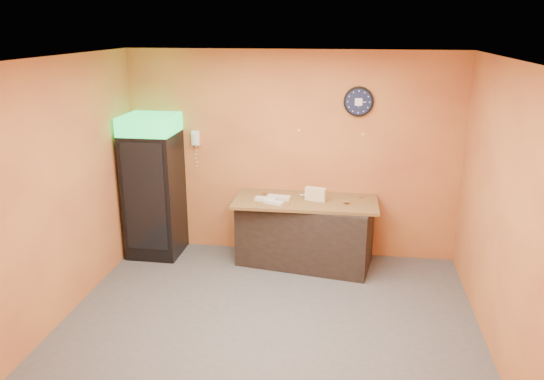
# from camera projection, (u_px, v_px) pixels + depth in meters

# --- Properties ---
(floor) EXTENTS (4.50, 4.50, 0.00)m
(floor) POSITION_uv_depth(u_px,v_px,m) (268.00, 324.00, 5.73)
(floor) COLOR #47474C
(floor) RESTS_ON ground
(back_wall) EXTENTS (4.50, 0.02, 2.80)m
(back_wall) POSITION_uv_depth(u_px,v_px,m) (291.00, 155.00, 7.20)
(back_wall) COLOR #D2863B
(back_wall) RESTS_ON floor
(left_wall) EXTENTS (0.02, 4.00, 2.80)m
(left_wall) POSITION_uv_depth(u_px,v_px,m) (60.00, 192.00, 5.63)
(left_wall) COLOR #D2863B
(left_wall) RESTS_ON floor
(right_wall) EXTENTS (0.02, 4.00, 2.80)m
(right_wall) POSITION_uv_depth(u_px,v_px,m) (504.00, 214.00, 4.99)
(right_wall) COLOR #D2863B
(right_wall) RESTS_ON floor
(ceiling) EXTENTS (4.50, 4.00, 0.02)m
(ceiling) POSITION_uv_depth(u_px,v_px,m) (268.00, 59.00, 4.89)
(ceiling) COLOR white
(ceiling) RESTS_ON back_wall
(beverage_cooler) EXTENTS (0.69, 0.71, 1.96)m
(beverage_cooler) POSITION_uv_depth(u_px,v_px,m) (153.00, 189.00, 7.22)
(beverage_cooler) COLOR black
(beverage_cooler) RESTS_ON floor
(prep_counter) EXTENTS (1.83, 1.03, 0.86)m
(prep_counter) POSITION_uv_depth(u_px,v_px,m) (305.00, 233.00, 7.09)
(prep_counter) COLOR black
(prep_counter) RESTS_ON floor
(wall_clock) EXTENTS (0.39, 0.06, 0.39)m
(wall_clock) POSITION_uv_depth(u_px,v_px,m) (359.00, 102.00, 6.82)
(wall_clock) COLOR black
(wall_clock) RESTS_ON back_wall
(wall_phone) EXTENTS (0.11, 0.10, 0.20)m
(wall_phone) POSITION_uv_depth(u_px,v_px,m) (196.00, 138.00, 7.27)
(wall_phone) COLOR white
(wall_phone) RESTS_ON back_wall
(butcher_paper) EXTENTS (1.89, 0.87, 0.04)m
(butcher_paper) POSITION_uv_depth(u_px,v_px,m) (306.00, 201.00, 6.96)
(butcher_paper) COLOR brown
(butcher_paper) RESTS_ON prep_counter
(sub_roll_stack) EXTENTS (0.29, 0.16, 0.17)m
(sub_roll_stack) POSITION_uv_depth(u_px,v_px,m) (316.00, 194.00, 6.89)
(sub_roll_stack) COLOR beige
(sub_roll_stack) RESTS_ON butcher_paper
(wrapped_sandwich_left) EXTENTS (0.29, 0.16, 0.04)m
(wrapped_sandwich_left) POSITION_uv_depth(u_px,v_px,m) (266.00, 199.00, 6.89)
(wrapped_sandwich_left) COLOR silver
(wrapped_sandwich_left) RESTS_ON butcher_paper
(wrapped_sandwich_mid) EXTENTS (0.27, 0.17, 0.04)m
(wrapped_sandwich_mid) POSITION_uv_depth(u_px,v_px,m) (274.00, 202.00, 6.79)
(wrapped_sandwich_mid) COLOR silver
(wrapped_sandwich_mid) RESTS_ON butcher_paper
(wrapped_sandwich_right) EXTENTS (0.31, 0.15, 0.04)m
(wrapped_sandwich_right) POSITION_uv_depth(u_px,v_px,m) (279.00, 197.00, 6.97)
(wrapped_sandwich_right) COLOR silver
(wrapped_sandwich_right) RESTS_ON butcher_paper
(kitchen_tool) EXTENTS (0.06, 0.06, 0.06)m
(kitchen_tool) POSITION_uv_depth(u_px,v_px,m) (310.00, 194.00, 7.08)
(kitchen_tool) COLOR silver
(kitchen_tool) RESTS_ON butcher_paper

